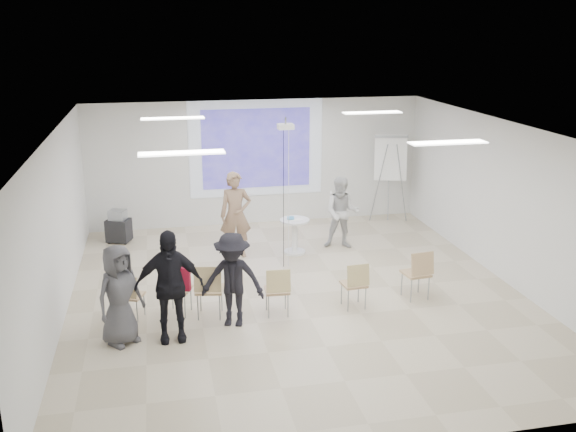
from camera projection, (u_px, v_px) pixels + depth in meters
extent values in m
cube|color=beige|center=(297.00, 297.00, 11.62)|extent=(8.00, 9.00, 0.10)
cube|color=white|center=(298.00, 127.00, 10.72)|extent=(8.00, 9.00, 0.10)
cube|color=silver|center=(256.00, 162.00, 15.43)|extent=(8.00, 0.10, 3.00)
cube|color=silver|center=(54.00, 230.00, 10.37)|extent=(0.10, 9.00, 3.00)
cube|color=silver|center=(509.00, 202.00, 11.96)|extent=(0.10, 9.00, 3.00)
cube|color=silver|center=(256.00, 148.00, 15.27)|extent=(3.20, 0.01, 2.30)
cube|color=#3930A6|center=(256.00, 149.00, 15.26)|extent=(2.60, 0.01, 1.90)
cylinder|color=white|center=(295.00, 252.00, 13.69)|extent=(0.54, 0.54, 0.05)
cylinder|color=white|center=(295.00, 237.00, 13.60)|extent=(0.15, 0.15, 0.68)
cylinder|color=silver|center=(295.00, 220.00, 13.49)|extent=(0.73, 0.73, 0.04)
cube|color=white|center=(297.00, 220.00, 13.45)|extent=(0.21, 0.15, 0.01)
cube|color=teal|center=(291.00, 218.00, 13.54)|extent=(0.18, 0.23, 0.02)
imported|color=#93725A|center=(235.00, 209.00, 13.24)|extent=(0.76, 0.52, 2.05)
imported|color=silver|center=(342.00, 209.00, 13.81)|extent=(1.00, 0.89, 1.75)
cube|color=white|center=(242.00, 191.00, 13.41)|extent=(0.04, 0.12, 0.04)
cube|color=white|center=(331.00, 193.00, 13.92)|extent=(0.07, 0.12, 0.04)
cube|color=tan|center=(131.00, 296.00, 10.57)|extent=(0.49, 0.49, 0.04)
cube|color=tan|center=(126.00, 287.00, 10.34)|extent=(0.37, 0.21, 0.36)
cylinder|color=gray|center=(120.00, 310.00, 10.51)|extent=(0.03, 0.03, 0.39)
cylinder|color=gray|center=(137.00, 312.00, 10.46)|extent=(0.03, 0.03, 0.39)
cylinder|color=gray|center=(127.00, 303.00, 10.80)|extent=(0.03, 0.03, 0.39)
cylinder|color=#96989E|center=(144.00, 304.00, 10.74)|extent=(0.03, 0.03, 0.39)
cube|color=tan|center=(178.00, 289.00, 10.73)|extent=(0.52, 0.52, 0.04)
cube|color=tan|center=(173.00, 280.00, 10.48)|extent=(0.41, 0.22, 0.39)
cylinder|color=#94969C|center=(166.00, 305.00, 10.66)|extent=(0.03, 0.03, 0.42)
cylinder|color=#94989C|center=(185.00, 306.00, 10.61)|extent=(0.03, 0.03, 0.42)
cylinder|color=gray|center=(173.00, 297.00, 10.97)|extent=(0.03, 0.03, 0.42)
cylinder|color=gray|center=(191.00, 298.00, 10.92)|extent=(0.03, 0.03, 0.42)
cube|color=tan|center=(210.00, 289.00, 10.63)|extent=(0.52, 0.52, 0.04)
cube|color=tan|center=(208.00, 280.00, 10.35)|extent=(0.45, 0.18, 0.42)
cylinder|color=gray|center=(198.00, 307.00, 10.53)|extent=(0.03, 0.03, 0.46)
cylinder|color=gray|center=(220.00, 307.00, 10.53)|extent=(0.03, 0.03, 0.46)
cylinder|color=gray|center=(201.00, 298.00, 10.87)|extent=(0.03, 0.03, 0.46)
cylinder|color=gray|center=(222.00, 298.00, 10.87)|extent=(0.03, 0.03, 0.46)
cube|color=tan|center=(277.00, 290.00, 10.72)|extent=(0.43, 0.43, 0.04)
cube|color=tan|center=(278.00, 281.00, 10.47)|extent=(0.40, 0.11, 0.38)
cylinder|color=gray|center=(269.00, 307.00, 10.60)|extent=(0.02, 0.02, 0.42)
cylinder|color=gray|center=(288.00, 306.00, 10.65)|extent=(0.02, 0.02, 0.42)
cylinder|color=gray|center=(267.00, 299.00, 10.91)|extent=(0.02, 0.02, 0.42)
cylinder|color=gray|center=(285.00, 298.00, 10.95)|extent=(0.02, 0.02, 0.42)
cube|color=tan|center=(354.00, 284.00, 10.99)|extent=(0.42, 0.42, 0.04)
cube|color=tan|center=(358.00, 275.00, 10.75)|extent=(0.40, 0.11, 0.37)
cylinder|color=gray|center=(348.00, 300.00, 10.86)|extent=(0.02, 0.02, 0.41)
cylinder|color=gray|center=(365.00, 298.00, 10.94)|extent=(0.02, 0.02, 0.41)
cylinder|color=gray|center=(342.00, 293.00, 11.15)|extent=(0.02, 0.02, 0.41)
cylinder|color=gray|center=(358.00, 291.00, 11.23)|extent=(0.02, 0.02, 0.41)
cube|color=tan|center=(416.00, 273.00, 11.35)|extent=(0.48, 0.48, 0.04)
cube|color=tan|center=(423.00, 264.00, 11.09)|extent=(0.44, 0.14, 0.41)
cylinder|color=gray|center=(411.00, 291.00, 11.21)|extent=(0.02, 0.02, 0.45)
cylinder|color=gray|center=(429.00, 288.00, 11.31)|extent=(0.02, 0.02, 0.45)
cylinder|color=gray|center=(402.00, 283.00, 11.52)|extent=(0.02, 0.02, 0.45)
cylinder|color=gray|center=(419.00, 281.00, 11.63)|extent=(0.02, 0.02, 0.45)
cube|color=maroon|center=(178.00, 279.00, 10.44)|extent=(0.42, 0.24, 0.40)
imported|color=black|center=(209.00, 287.00, 10.64)|extent=(0.39, 0.32, 0.03)
imported|color=black|center=(169.00, 278.00, 9.68)|extent=(1.19, 0.72, 2.03)
imported|color=black|center=(233.00, 274.00, 10.20)|extent=(1.28, 0.95, 1.77)
imported|color=#525156|center=(119.00, 289.00, 9.62)|extent=(1.03, 0.97, 1.76)
cylinder|color=gray|center=(379.00, 183.00, 15.51)|extent=(0.31, 0.32, 1.96)
cylinder|color=gray|center=(402.00, 184.00, 15.48)|extent=(0.42, 0.14, 1.96)
cylinder|color=#95999D|center=(389.00, 180.00, 15.84)|extent=(0.14, 0.43, 1.96)
cube|color=white|center=(391.00, 158.00, 15.45)|extent=(0.81, 0.42, 1.10)
cube|color=gray|center=(391.00, 137.00, 15.35)|extent=(0.79, 0.27, 0.08)
cube|color=black|center=(119.00, 230.00, 14.33)|extent=(0.60, 0.54, 0.49)
cube|color=#94979C|center=(118.00, 215.00, 14.23)|extent=(0.43, 0.40, 0.22)
cylinder|color=black|center=(109.00, 242.00, 14.29)|extent=(0.08, 0.08, 0.06)
cylinder|color=black|center=(125.00, 243.00, 14.23)|extent=(0.08, 0.08, 0.06)
cylinder|color=black|center=(114.00, 238.00, 14.57)|extent=(0.08, 0.08, 0.06)
cylinder|color=black|center=(131.00, 239.00, 14.51)|extent=(0.08, 0.08, 0.06)
cube|color=white|center=(286.00, 127.00, 12.22)|extent=(0.30, 0.25, 0.10)
cylinder|color=gray|center=(286.00, 121.00, 12.18)|extent=(0.04, 0.04, 0.14)
cylinder|color=black|center=(284.00, 200.00, 12.54)|extent=(0.01, 0.01, 2.77)
cylinder|color=white|center=(289.00, 200.00, 12.54)|extent=(0.01, 0.01, 2.77)
cube|color=white|center=(173.00, 118.00, 12.23)|extent=(1.20, 0.30, 0.02)
cube|color=white|center=(372.00, 113.00, 13.01)|extent=(1.20, 0.30, 0.02)
cube|color=white|center=(182.00, 153.00, 8.95)|extent=(1.20, 0.30, 0.02)
cube|color=white|center=(448.00, 143.00, 9.73)|extent=(1.20, 0.30, 0.02)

